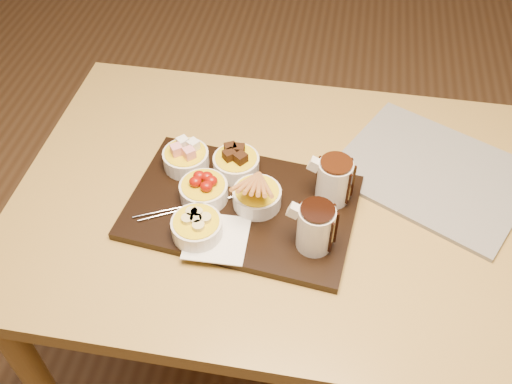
% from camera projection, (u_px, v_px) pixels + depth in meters
% --- Properties ---
extents(ground, '(5.00, 5.00, 0.00)m').
position_uv_depth(ground, '(284.00, 359.00, 1.77)').
color(ground, '#56361D').
rests_on(ground, ground).
extents(dining_table, '(1.20, 0.80, 0.75)m').
position_uv_depth(dining_table, '(294.00, 226.00, 1.29)').
color(dining_table, '#A7853E').
rests_on(dining_table, ground).
extents(serving_board, '(0.49, 0.35, 0.02)m').
position_uv_depth(serving_board, '(242.00, 207.00, 1.18)').
color(serving_board, black).
rests_on(serving_board, dining_table).
extents(napkin, '(0.12, 0.12, 0.00)m').
position_uv_depth(napkin, '(217.00, 238.00, 1.11)').
color(napkin, white).
rests_on(napkin, serving_board).
extents(bowl_marshmallows, '(0.10, 0.10, 0.04)m').
position_uv_depth(bowl_marshmallows, '(186.00, 159.00, 1.24)').
color(bowl_marshmallows, silver).
rests_on(bowl_marshmallows, serving_board).
extents(bowl_cake, '(0.10, 0.10, 0.04)m').
position_uv_depth(bowl_cake, '(236.00, 164.00, 1.23)').
color(bowl_cake, silver).
rests_on(bowl_cake, serving_board).
extents(bowl_strawberries, '(0.10, 0.10, 0.04)m').
position_uv_depth(bowl_strawberries, '(204.00, 191.00, 1.18)').
color(bowl_strawberries, silver).
rests_on(bowl_strawberries, serving_board).
extents(bowl_biscotti, '(0.10, 0.10, 0.04)m').
position_uv_depth(bowl_biscotti, '(257.00, 197.00, 1.16)').
color(bowl_biscotti, silver).
rests_on(bowl_biscotti, serving_board).
extents(bowl_bananas, '(0.10, 0.10, 0.04)m').
position_uv_depth(bowl_bananas, '(197.00, 228.00, 1.11)').
color(bowl_bananas, silver).
rests_on(bowl_bananas, serving_board).
extents(pitcher_dark_chocolate, '(0.08, 0.08, 0.10)m').
position_uv_depth(pitcher_dark_chocolate, '(316.00, 228.00, 1.07)').
color(pitcher_dark_chocolate, silver).
rests_on(pitcher_dark_chocolate, serving_board).
extents(pitcher_milk_chocolate, '(0.08, 0.08, 0.10)m').
position_uv_depth(pitcher_milk_chocolate, '(334.00, 181.00, 1.15)').
color(pitcher_milk_chocolate, silver).
rests_on(pitcher_milk_chocolate, serving_board).
extents(fondue_skewers, '(0.14, 0.25, 0.01)m').
position_uv_depth(fondue_skewers, '(196.00, 204.00, 1.17)').
color(fondue_skewers, silver).
rests_on(fondue_skewers, serving_board).
extents(newspaper, '(0.49, 0.45, 0.01)m').
position_uv_depth(newspaper, '(433.00, 172.00, 1.26)').
color(newspaper, beige).
rests_on(newspaper, dining_table).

